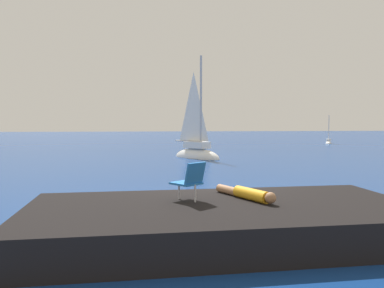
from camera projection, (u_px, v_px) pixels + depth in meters
ground_plane at (209, 204)px, 10.45m from camera, size 160.00×160.00×0.00m
shore_ledge at (223, 221)px, 7.41m from camera, size 7.62×3.76×0.66m
boulder_seaward at (186, 220)px, 8.83m from camera, size 1.52×1.33×0.81m
boulder_inland at (158, 212)px, 9.60m from camera, size 1.23×1.36×0.72m
sailboat_near at (197, 152)px, 23.86m from camera, size 3.22×3.62×6.90m
sailboat_far at (328, 142)px, 39.74m from camera, size 1.25×1.79×3.25m
person_sunbather at (247, 194)px, 7.90m from camera, size 0.90×1.64×0.25m
beach_chair at (190, 179)px, 7.67m from camera, size 0.75×0.76×0.80m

